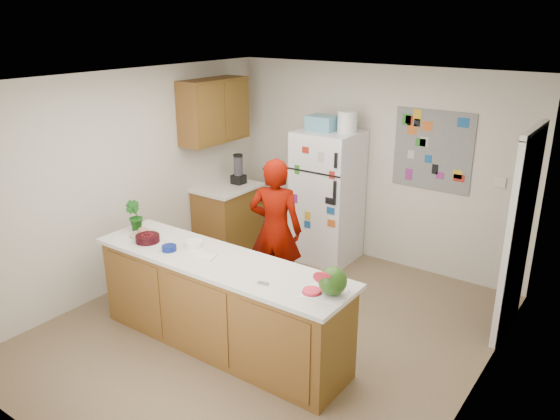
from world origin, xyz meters
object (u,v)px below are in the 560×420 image
Objects in this scene: person at (275,230)px; watermelon at (333,281)px; cherry_bowl at (148,238)px; refrigerator at (327,196)px.

person reaches higher than watermelon.
cherry_bowl is (-2.06, -0.10, -0.09)m from watermelon.
person is at bearing 59.88° from cherry_bowl.
watermelon is at bearing 120.29° from person.
refrigerator reaches higher than cherry_bowl.
person is 1.40m from cherry_bowl.
refrigerator is at bearing 121.53° from watermelon.
refrigerator reaches higher than person.
refrigerator is 7.19× the size of cherry_bowl.
refrigerator is 1.27m from person.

